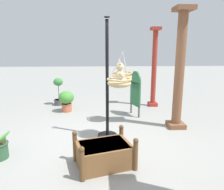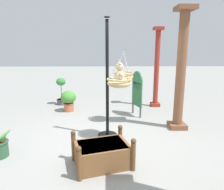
{
  "view_description": "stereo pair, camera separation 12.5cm",
  "coord_description": "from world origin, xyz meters",
  "px_view_note": "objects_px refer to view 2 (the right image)",
  "views": [
    {
      "loc": [
        4.24,
        -0.13,
        1.95
      ],
      "look_at": [
        -0.01,
        0.1,
        1.01
      ],
      "focal_mm": 32.95,
      "sensor_mm": 36.0,
      "label": 1
    },
    {
      "loc": [
        4.24,
        -0.0,
        1.95
      ],
      "look_at": [
        -0.01,
        0.1,
        1.01
      ],
      "focal_mm": 32.95,
      "sensor_mm": 36.0,
      "label": 2
    }
  ],
  "objects_px": {
    "potted_plant_fern_front": "(61,92)",
    "potted_plant_bushy_green": "(69,99)",
    "display_sign_board": "(137,89)",
    "display_pole_central": "(108,101)",
    "greenhouse_pillar_far_back": "(157,69)",
    "greenhouse_pillar_left": "(181,73)",
    "wooden_planter_box": "(102,153)",
    "hanging_basket_left_high": "(124,76)",
    "hanging_basket_with_teddy": "(119,82)",
    "teddy_bear": "(120,74)"
  },
  "relations": [
    {
      "from": "greenhouse_pillar_far_back",
      "to": "display_sign_board",
      "type": "xyz_separation_m",
      "value": [
        1.01,
        -0.8,
        -0.49
      ]
    },
    {
      "from": "display_pole_central",
      "to": "display_sign_board",
      "type": "xyz_separation_m",
      "value": [
        -1.51,
        0.88,
        -0.03
      ]
    },
    {
      "from": "display_pole_central",
      "to": "greenhouse_pillar_left",
      "type": "bearing_deg",
      "value": 104.8
    },
    {
      "from": "greenhouse_pillar_far_back",
      "to": "potted_plant_fern_front",
      "type": "bearing_deg",
      "value": -95.37
    },
    {
      "from": "hanging_basket_with_teddy",
      "to": "greenhouse_pillar_far_back",
      "type": "relative_size",
      "value": 0.22
    },
    {
      "from": "wooden_planter_box",
      "to": "potted_plant_bushy_green",
      "type": "relative_size",
      "value": 1.66
    },
    {
      "from": "display_pole_central",
      "to": "potted_plant_bushy_green",
      "type": "xyz_separation_m",
      "value": [
        -1.99,
        -1.24,
        -0.44
      ]
    },
    {
      "from": "display_sign_board",
      "to": "display_pole_central",
      "type": "bearing_deg",
      "value": -30.3
    },
    {
      "from": "hanging_basket_left_high",
      "to": "wooden_planter_box",
      "type": "distance_m",
      "value": 2.41
    },
    {
      "from": "greenhouse_pillar_far_back",
      "to": "potted_plant_bushy_green",
      "type": "distance_m",
      "value": 3.1
    },
    {
      "from": "greenhouse_pillar_far_back",
      "to": "potted_plant_fern_front",
      "type": "xyz_separation_m",
      "value": [
        -0.31,
        -3.32,
        -0.82
      ]
    },
    {
      "from": "wooden_planter_box",
      "to": "potted_plant_bushy_green",
      "type": "height_order",
      "value": "potted_plant_bushy_green"
    },
    {
      "from": "teddy_bear",
      "to": "potted_plant_fern_front",
      "type": "xyz_separation_m",
      "value": [
        -2.98,
        -1.92,
        -0.99
      ]
    },
    {
      "from": "greenhouse_pillar_left",
      "to": "wooden_planter_box",
      "type": "height_order",
      "value": "greenhouse_pillar_left"
    },
    {
      "from": "potted_plant_bushy_green",
      "to": "display_sign_board",
      "type": "distance_m",
      "value": 2.21
    },
    {
      "from": "hanging_basket_left_high",
      "to": "greenhouse_pillar_far_back",
      "type": "height_order",
      "value": "greenhouse_pillar_far_back"
    },
    {
      "from": "wooden_planter_box",
      "to": "hanging_basket_left_high",
      "type": "bearing_deg",
      "value": 166.14
    },
    {
      "from": "hanging_basket_with_teddy",
      "to": "hanging_basket_left_high",
      "type": "relative_size",
      "value": 0.77
    },
    {
      "from": "greenhouse_pillar_far_back",
      "to": "potted_plant_bushy_green",
      "type": "xyz_separation_m",
      "value": [
        0.53,
        -2.92,
        -0.9
      ]
    },
    {
      "from": "hanging_basket_with_teddy",
      "to": "teddy_bear",
      "type": "relative_size",
      "value": 1.37
    },
    {
      "from": "display_pole_central",
      "to": "teddy_bear",
      "type": "height_order",
      "value": "display_pole_central"
    },
    {
      "from": "hanging_basket_with_teddy",
      "to": "greenhouse_pillar_far_back",
      "type": "distance_m",
      "value": 3.03
    },
    {
      "from": "greenhouse_pillar_far_back",
      "to": "potted_plant_fern_front",
      "type": "relative_size",
      "value": 2.75
    },
    {
      "from": "potted_plant_bushy_green",
      "to": "display_sign_board",
      "type": "height_order",
      "value": "display_sign_board"
    },
    {
      "from": "teddy_bear",
      "to": "hanging_basket_left_high",
      "type": "relative_size",
      "value": 0.56
    },
    {
      "from": "hanging_basket_with_teddy",
      "to": "wooden_planter_box",
      "type": "xyz_separation_m",
      "value": [
        1.06,
        -0.35,
        -1.06
      ]
    },
    {
      "from": "potted_plant_fern_front",
      "to": "potted_plant_bushy_green",
      "type": "xyz_separation_m",
      "value": [
        0.85,
        0.4,
        -0.08
      ]
    },
    {
      "from": "display_pole_central",
      "to": "greenhouse_pillar_left",
      "type": "relative_size",
      "value": 0.9
    },
    {
      "from": "display_pole_central",
      "to": "potted_plant_bushy_green",
      "type": "bearing_deg",
      "value": -148.02
    },
    {
      "from": "greenhouse_pillar_left",
      "to": "display_pole_central",
      "type": "bearing_deg",
      "value": -75.2
    },
    {
      "from": "display_pole_central",
      "to": "greenhouse_pillar_left",
      "type": "distance_m",
      "value": 1.92
    },
    {
      "from": "teddy_bear",
      "to": "potted_plant_fern_front",
      "type": "height_order",
      "value": "teddy_bear"
    },
    {
      "from": "display_pole_central",
      "to": "hanging_basket_with_teddy",
      "type": "height_order",
      "value": "display_pole_central"
    },
    {
      "from": "greenhouse_pillar_left",
      "to": "potted_plant_fern_front",
      "type": "distance_m",
      "value": 4.26
    },
    {
      "from": "potted_plant_fern_front",
      "to": "potted_plant_bushy_green",
      "type": "relative_size",
      "value": 1.45
    },
    {
      "from": "greenhouse_pillar_left",
      "to": "potted_plant_fern_front",
      "type": "xyz_separation_m",
      "value": [
        -2.37,
        -3.41,
        -0.94
      ]
    },
    {
      "from": "hanging_basket_with_teddy",
      "to": "display_sign_board",
      "type": "xyz_separation_m",
      "value": [
        -1.66,
        0.63,
        -0.48
      ]
    },
    {
      "from": "greenhouse_pillar_far_back",
      "to": "potted_plant_bushy_green",
      "type": "bearing_deg",
      "value": -79.65
    },
    {
      "from": "hanging_basket_with_teddy",
      "to": "display_sign_board",
      "type": "distance_m",
      "value": 1.84
    },
    {
      "from": "hanging_basket_left_high",
      "to": "potted_plant_bushy_green",
      "type": "distance_m",
      "value": 2.18
    },
    {
      "from": "wooden_planter_box",
      "to": "potted_plant_fern_front",
      "type": "distance_m",
      "value": 4.33
    },
    {
      "from": "teddy_bear",
      "to": "hanging_basket_left_high",
      "type": "distance_m",
      "value": 1.08
    },
    {
      "from": "hanging_basket_left_high",
      "to": "wooden_planter_box",
      "type": "relative_size",
      "value": 0.68
    },
    {
      "from": "wooden_planter_box",
      "to": "greenhouse_pillar_left",
      "type": "bearing_deg",
      "value": 131.9
    },
    {
      "from": "hanging_basket_left_high",
      "to": "hanging_basket_with_teddy",
      "type": "bearing_deg",
      "value": -9.37
    },
    {
      "from": "greenhouse_pillar_far_back",
      "to": "display_sign_board",
      "type": "distance_m",
      "value": 1.38
    },
    {
      "from": "greenhouse_pillar_left",
      "to": "wooden_planter_box",
      "type": "bearing_deg",
      "value": -48.1
    },
    {
      "from": "hanging_basket_with_teddy",
      "to": "potted_plant_fern_front",
      "type": "xyz_separation_m",
      "value": [
        -2.98,
        -1.89,
        -0.81
      ]
    },
    {
      "from": "potted_plant_bushy_green",
      "to": "display_sign_board",
      "type": "relative_size",
      "value": 0.5
    },
    {
      "from": "greenhouse_pillar_left",
      "to": "wooden_planter_box",
      "type": "distance_m",
      "value": 2.77
    }
  ]
}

